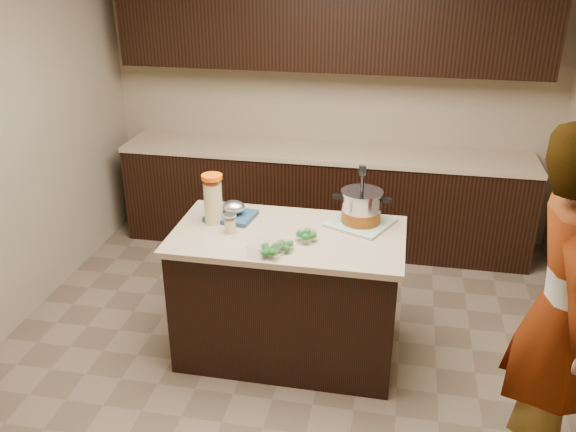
% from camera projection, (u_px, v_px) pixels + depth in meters
% --- Properties ---
extents(ground_plane, '(4.00, 4.00, 0.00)m').
position_uv_depth(ground_plane, '(288.00, 350.00, 4.20)').
color(ground_plane, brown).
rests_on(ground_plane, ground).
extents(room_shell, '(4.04, 4.04, 2.72)m').
position_uv_depth(room_shell, '(288.00, 106.00, 3.49)').
color(room_shell, tan).
rests_on(room_shell, ground).
extents(back_cabinets, '(3.60, 0.63, 2.33)m').
position_uv_depth(back_cabinets, '(326.00, 144.00, 5.36)').
color(back_cabinets, black).
rests_on(back_cabinets, ground).
extents(island, '(1.46, 0.81, 0.90)m').
position_uv_depth(island, '(288.00, 294.00, 4.01)').
color(island, black).
rests_on(island, ground).
extents(dish_towel, '(0.48, 0.48, 0.02)m').
position_uv_depth(dish_towel, '(360.00, 223.00, 3.95)').
color(dish_towel, '#517955').
rests_on(dish_towel, island).
extents(stock_pot, '(0.38, 0.27, 0.38)m').
position_uv_depth(stock_pot, '(361.00, 209.00, 3.91)').
color(stock_pot, '#B7B7BC').
rests_on(stock_pot, dish_towel).
extents(lemonade_pitcher, '(0.16, 0.16, 0.33)m').
position_uv_depth(lemonade_pitcher, '(213.00, 201.00, 3.91)').
color(lemonade_pitcher, '#D0BD7F').
rests_on(lemonade_pitcher, island).
extents(mason_jar, '(0.11, 0.11, 0.13)m').
position_uv_depth(mason_jar, '(230.00, 224.00, 3.82)').
color(mason_jar, '#D0BD7F').
rests_on(mason_jar, island).
extents(broccoli_tub_left, '(0.16, 0.16, 0.06)m').
position_uv_depth(broccoli_tub_left, '(306.00, 237.00, 3.72)').
color(broccoli_tub_left, silver).
rests_on(broccoli_tub_left, island).
extents(broccoli_tub_right, '(0.14, 0.14, 0.05)m').
position_uv_depth(broccoli_tub_right, '(284.00, 247.00, 3.61)').
color(broccoli_tub_right, silver).
rests_on(broccoli_tub_right, island).
extents(broccoli_tub_rect, '(0.21, 0.17, 0.07)m').
position_uv_depth(broccoli_tub_rect, '(266.00, 250.00, 3.55)').
color(broccoli_tub_rect, silver).
rests_on(broccoli_tub_rect, island).
extents(blue_tray, '(0.33, 0.28, 0.12)m').
position_uv_depth(blue_tray, '(232.00, 213.00, 4.02)').
color(blue_tray, navy).
rests_on(blue_tray, island).
extents(person, '(0.50, 0.72, 1.90)m').
position_uv_depth(person, '(562.00, 313.00, 2.93)').
color(person, gray).
rests_on(person, ground).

